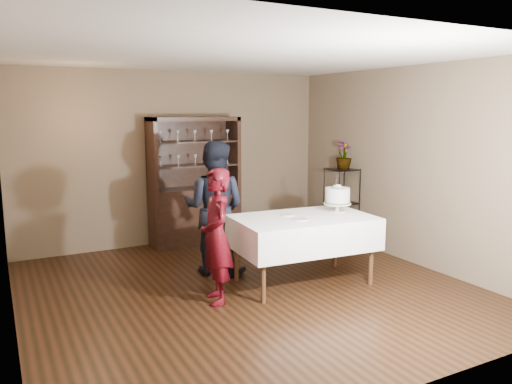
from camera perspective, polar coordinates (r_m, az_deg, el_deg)
floor at (r=6.05m, az=-0.90°, el=-11.02°), size 5.00×5.00×0.00m
ceiling at (r=5.70m, az=-0.97°, el=15.34°), size 5.00×5.00×0.00m
back_wall at (r=8.01m, az=-9.09°, el=3.83°), size 5.00×0.02×2.70m
wall_left at (r=5.11m, az=-26.78°, el=-0.16°), size 0.02×5.00×2.70m
wall_right at (r=7.20m, az=17.12°, el=2.92°), size 0.02×5.00×2.70m
china_hutch at (r=7.94m, az=-7.02°, el=-1.16°), size 1.40×0.48×2.00m
plant_etagere at (r=8.05m, az=9.73°, el=-1.19°), size 0.42×0.42×1.20m
cake_table at (r=6.10m, az=5.43°, el=-4.62°), size 1.73×1.13×0.83m
woman at (r=5.48m, az=-4.56°, el=-5.05°), size 0.44×0.60×1.49m
man at (r=6.44m, az=-4.79°, el=-1.81°), size 1.06×1.04×1.73m
cake at (r=6.38m, az=9.29°, el=-0.54°), size 0.40×0.40×0.48m
plate_near at (r=5.87m, az=5.05°, el=-3.14°), size 0.19×0.19×0.01m
plate_far at (r=6.12m, az=3.65°, el=-2.61°), size 0.21×0.21×0.01m
potted_plant at (r=7.92m, az=10.01°, el=4.13°), size 0.29×0.29×0.43m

